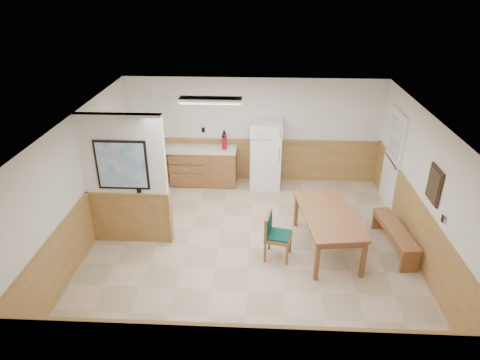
# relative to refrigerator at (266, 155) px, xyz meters

# --- Properties ---
(ground) EXTENTS (6.00, 6.00, 0.00)m
(ground) POSITION_rel_refrigerator_xyz_m (-0.31, -2.63, -0.80)
(ground) COLOR #CBAF92
(ground) RESTS_ON ground
(ceiling) EXTENTS (6.00, 6.00, 0.02)m
(ceiling) POSITION_rel_refrigerator_xyz_m (-0.31, -2.63, 1.70)
(ceiling) COLOR white
(ceiling) RESTS_ON back_wall
(back_wall) EXTENTS (6.00, 0.02, 2.50)m
(back_wall) POSITION_rel_refrigerator_xyz_m (-0.31, 0.37, 0.45)
(back_wall) COLOR white
(back_wall) RESTS_ON ground
(right_wall) EXTENTS (0.02, 6.00, 2.50)m
(right_wall) POSITION_rel_refrigerator_xyz_m (2.69, -2.63, 0.45)
(right_wall) COLOR white
(right_wall) RESTS_ON ground
(left_wall) EXTENTS (0.02, 6.00, 2.50)m
(left_wall) POSITION_rel_refrigerator_xyz_m (-3.31, -2.63, 0.45)
(left_wall) COLOR white
(left_wall) RESTS_ON ground
(wainscot_back) EXTENTS (6.00, 0.04, 1.00)m
(wainscot_back) POSITION_rel_refrigerator_xyz_m (-0.31, 0.35, -0.30)
(wainscot_back) COLOR #B58348
(wainscot_back) RESTS_ON ground
(wainscot_right) EXTENTS (0.04, 6.00, 1.00)m
(wainscot_right) POSITION_rel_refrigerator_xyz_m (2.67, -2.63, -0.30)
(wainscot_right) COLOR #B58348
(wainscot_right) RESTS_ON ground
(wainscot_left) EXTENTS (0.04, 6.00, 1.00)m
(wainscot_left) POSITION_rel_refrigerator_xyz_m (-3.29, -2.63, -0.30)
(wainscot_left) COLOR #B58348
(wainscot_left) RESTS_ON ground
(partition_wall) EXTENTS (1.50, 0.20, 2.50)m
(partition_wall) POSITION_rel_refrigerator_xyz_m (-2.56, -2.43, 0.44)
(partition_wall) COLOR white
(partition_wall) RESTS_ON ground
(kitchen_counter) EXTENTS (2.20, 0.61, 1.00)m
(kitchen_counter) POSITION_rel_refrigerator_xyz_m (-1.51, 0.05, -0.33)
(kitchen_counter) COLOR brown
(kitchen_counter) RESTS_ON ground
(exterior_door) EXTENTS (0.07, 1.02, 2.15)m
(exterior_door) POSITION_rel_refrigerator_xyz_m (2.66, -0.73, 0.26)
(exterior_door) COLOR white
(exterior_door) RESTS_ON ground
(kitchen_window) EXTENTS (0.80, 0.04, 1.00)m
(kitchen_window) POSITION_rel_refrigerator_xyz_m (-2.41, 0.35, 0.75)
(kitchen_window) COLOR white
(kitchen_window) RESTS_ON back_wall
(wall_painting) EXTENTS (0.04, 0.50, 0.60)m
(wall_painting) POSITION_rel_refrigerator_xyz_m (2.66, -2.93, 0.75)
(wall_painting) COLOR black
(wall_painting) RESTS_ON right_wall
(fluorescent_fixture) EXTENTS (1.20, 0.30, 0.09)m
(fluorescent_fixture) POSITION_rel_refrigerator_xyz_m (-1.11, -1.33, 1.65)
(fluorescent_fixture) COLOR white
(fluorescent_fixture) RESTS_ON ceiling
(refrigerator) EXTENTS (0.74, 0.74, 1.59)m
(refrigerator) POSITION_rel_refrigerator_xyz_m (0.00, 0.00, 0.00)
(refrigerator) COLOR white
(refrigerator) RESTS_ON ground
(dining_table) EXTENTS (1.13, 1.91, 0.75)m
(dining_table) POSITION_rel_refrigerator_xyz_m (1.09, -2.57, -0.14)
(dining_table) COLOR brown
(dining_table) RESTS_ON ground
(dining_bench) EXTENTS (0.50, 1.52, 0.45)m
(dining_bench) POSITION_rel_refrigerator_xyz_m (2.34, -2.49, -0.46)
(dining_bench) COLOR brown
(dining_bench) RESTS_ON ground
(dining_chair) EXTENTS (0.70, 0.54, 0.85)m
(dining_chair) POSITION_rel_refrigerator_xyz_m (0.12, -2.84, -0.30)
(dining_chair) COLOR brown
(dining_chair) RESTS_ON ground
(fire_extinguisher) EXTENTS (0.14, 0.14, 0.45)m
(fire_extinguisher) POSITION_rel_refrigerator_xyz_m (-0.98, 0.03, 0.30)
(fire_extinguisher) COLOR #B20918
(fire_extinguisher) RESTS_ON kitchen_counter
(soap_bottle) EXTENTS (0.08, 0.08, 0.25)m
(soap_bottle) POSITION_rel_refrigerator_xyz_m (-2.40, 0.08, 0.23)
(soap_bottle) COLOR #1A923C
(soap_bottle) RESTS_ON kitchen_counter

